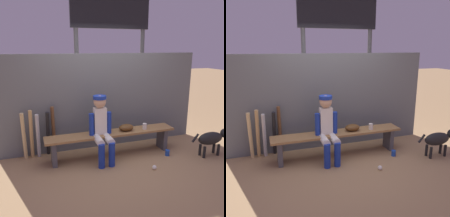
# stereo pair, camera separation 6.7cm
# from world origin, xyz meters

# --- Properties ---
(ground_plane) EXTENTS (30.00, 30.00, 0.00)m
(ground_plane) POSITION_xyz_m (0.00, 0.00, 0.00)
(ground_plane) COLOR #9E7A51
(chainlink_fence) EXTENTS (4.02, 0.03, 1.87)m
(chainlink_fence) POSITION_xyz_m (0.00, 0.51, 0.93)
(chainlink_fence) COLOR #595E63
(chainlink_fence) RESTS_ON ground_plane
(dugout_bench) EXTENTS (2.42, 0.36, 0.47)m
(dugout_bench) POSITION_xyz_m (0.00, 0.00, 0.36)
(dugout_bench) COLOR olive
(dugout_bench) RESTS_ON ground_plane
(player_seated) EXTENTS (0.41, 0.55, 1.17)m
(player_seated) POSITION_xyz_m (-0.23, -0.11, 0.64)
(player_seated) COLOR silver
(player_seated) RESTS_ON ground_plane
(baseball_glove) EXTENTS (0.28, 0.20, 0.12)m
(baseball_glove) POSITION_xyz_m (0.28, 0.00, 0.53)
(baseball_glove) COLOR #593819
(baseball_glove) RESTS_ON dugout_bench
(bat_wood_dark) EXTENTS (0.08, 0.16, 0.94)m
(bat_wood_dark) POSITION_xyz_m (-1.01, 0.42, 0.47)
(bat_wood_dark) COLOR brown
(bat_wood_dark) RESTS_ON ground_plane
(bat_aluminum_black) EXTENTS (0.08, 0.23, 0.86)m
(bat_aluminum_black) POSITION_xyz_m (-1.11, 0.40, 0.43)
(bat_aluminum_black) COLOR black
(bat_aluminum_black) RESTS_ON ground_plane
(bat_aluminum_silver) EXTENTS (0.07, 0.19, 0.85)m
(bat_aluminum_silver) POSITION_xyz_m (-1.29, 0.35, 0.42)
(bat_aluminum_silver) COLOR #B7B7BC
(bat_aluminum_silver) RESTS_ON ground_plane
(bat_wood_tan) EXTENTS (0.10, 0.20, 0.93)m
(bat_wood_tan) POSITION_xyz_m (-1.40, 0.37, 0.46)
(bat_wood_tan) COLOR tan
(bat_wood_tan) RESTS_ON ground_plane
(bat_wood_natural) EXTENTS (0.08, 0.16, 0.88)m
(bat_wood_natural) POSITION_xyz_m (-1.53, 0.37, 0.44)
(bat_wood_natural) COLOR tan
(bat_wood_natural) RESTS_ON ground_plane
(baseball) EXTENTS (0.07, 0.07, 0.07)m
(baseball) POSITION_xyz_m (0.50, -0.73, 0.04)
(baseball) COLOR white
(baseball) RESTS_ON ground_plane
(cup_on_ground) EXTENTS (0.08, 0.08, 0.11)m
(cup_on_ground) POSITION_xyz_m (0.98, -0.34, 0.06)
(cup_on_ground) COLOR #1E47AD
(cup_on_ground) RESTS_ON ground_plane
(cup_on_bench) EXTENTS (0.08, 0.08, 0.11)m
(cup_on_bench) POSITION_xyz_m (0.64, -0.04, 0.52)
(cup_on_bench) COLOR silver
(cup_on_bench) RESTS_ON dugout_bench
(scoreboard) EXTENTS (2.14, 0.27, 3.37)m
(scoreboard) POSITION_xyz_m (0.58, 1.55, 2.35)
(scoreboard) COLOR #3F3F42
(scoreboard) RESTS_ON ground_plane
(dog) EXTENTS (0.84, 0.20, 0.49)m
(dog) POSITION_xyz_m (1.79, -0.59, 0.34)
(dog) COLOR black
(dog) RESTS_ON ground_plane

